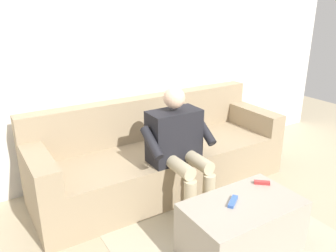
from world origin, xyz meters
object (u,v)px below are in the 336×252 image
(remote_blue, at_px, (233,202))
(person_solo_seated, at_px, (179,144))
(couch, at_px, (160,158))
(coffee_table, at_px, (241,228))
(remote_red, at_px, (262,183))

(remote_blue, bearing_deg, person_solo_seated, -125.55)
(person_solo_seated, distance_m, remote_blue, 0.70)
(couch, xyz_separation_m, person_solo_seated, (0.05, 0.39, 0.30))
(coffee_table, height_order, person_solo_seated, person_solo_seated)
(couch, height_order, remote_red, couch)
(remote_blue, bearing_deg, remote_red, 157.37)
(person_solo_seated, xyz_separation_m, remote_blue, (0.01, 0.68, -0.17))
(remote_blue, bearing_deg, couch, -128.11)
(coffee_table, bearing_deg, person_solo_seated, -85.77)
(coffee_table, relative_size, remote_red, 7.10)
(remote_red, xyz_separation_m, remote_blue, (0.35, 0.08, -0.00))
(coffee_table, height_order, remote_red, remote_red)
(couch, height_order, coffee_table, couch)
(coffee_table, distance_m, person_solo_seated, 0.82)
(person_solo_seated, xyz_separation_m, remote_red, (-0.35, 0.60, -0.17))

